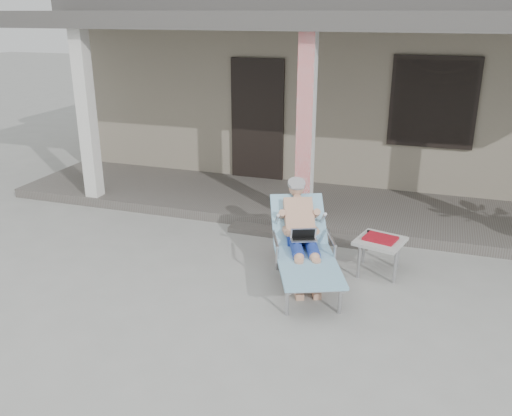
% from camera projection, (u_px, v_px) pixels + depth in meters
% --- Properties ---
extents(ground, '(60.00, 60.00, 0.00)m').
position_uv_depth(ground, '(256.00, 300.00, 5.97)').
color(ground, '#9E9E99').
rests_on(ground, ground).
extents(house, '(10.40, 5.40, 3.30)m').
position_uv_depth(house, '(356.00, 79.00, 11.19)').
color(house, gray).
rests_on(house, ground).
extents(porch_deck, '(10.00, 2.00, 0.15)m').
position_uv_depth(porch_deck, '(316.00, 206.00, 8.62)').
color(porch_deck, '#605B56').
rests_on(porch_deck, ground).
extents(porch_overhang, '(10.00, 2.30, 2.85)m').
position_uv_depth(porch_overhang, '(322.00, 27.00, 7.64)').
color(porch_overhang, silver).
rests_on(porch_overhang, porch_deck).
extents(porch_step, '(2.00, 0.30, 0.07)m').
position_uv_depth(porch_step, '(298.00, 235.00, 7.61)').
color(porch_step, '#605B56').
rests_on(porch_step, ground).
extents(lounger, '(1.24, 1.79, 1.13)m').
position_uv_depth(lounger, '(303.00, 224.00, 6.24)').
color(lounger, '#B7B7BC').
rests_on(lounger, ground).
extents(side_table, '(0.64, 0.64, 0.47)m').
position_uv_depth(side_table, '(380.00, 243.00, 6.46)').
color(side_table, '#B7B6B2').
rests_on(side_table, ground).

